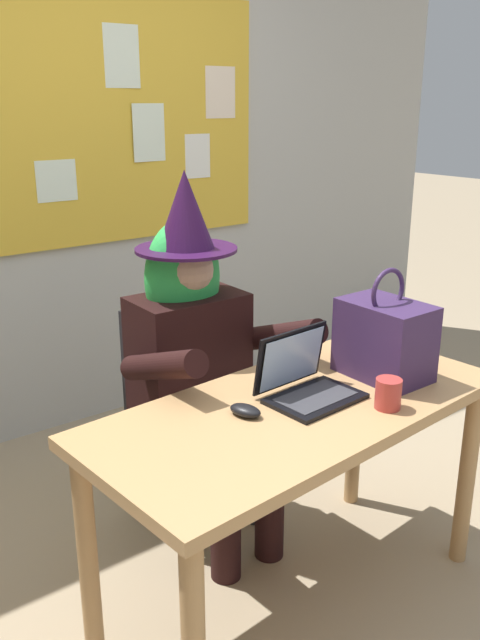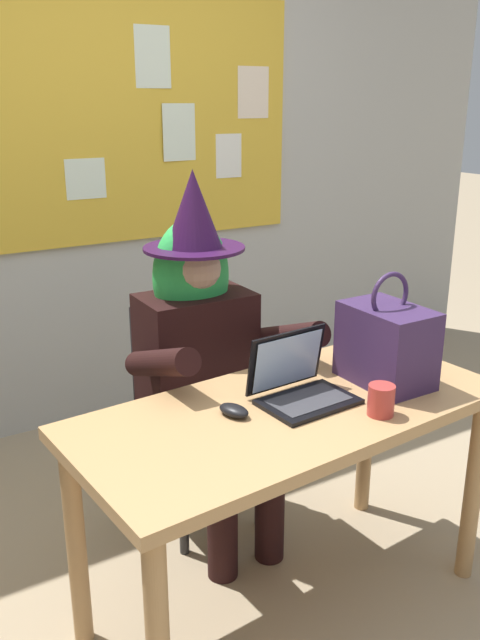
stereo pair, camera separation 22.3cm
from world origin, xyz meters
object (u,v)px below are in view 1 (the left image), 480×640
Objects in this scene: computer_mouse at (245,410)px; coffee_mug at (388,394)px; desk_main at (298,433)px; chair_at_desk at (182,404)px; person_costumed at (197,346)px; laptop at (306,382)px; handbag at (385,339)px.

coffee_mug is at bearing -47.31° from computer_mouse.
desk_main is 0.69m from chair_at_desk.
desk_main is at bearing -0.16° from chair_at_desk.
person_costumed is 0.55m from computer_mouse.
chair_at_desk is (-0.01, 0.68, -0.15)m from desk_main.
chair_at_desk is at bearing 90.42° from desk_main.
laptop is at bearing 6.89° from person_costumed.
coffee_mug is at bearing 12.13° from chair_at_desk.
laptop is at bearing 26.39° from desk_main.
desk_main is 1.60× the size of chair_at_desk.
chair_at_desk reaches higher than desk_main.
chair_at_desk reaches higher than coffee_mug.
computer_mouse is at bearing 174.66° from laptop.
desk_main is at bearing -157.05° from laptop.
laptop is 3.19× the size of coffee_mug.
coffee_mug is (0.14, -0.21, 0.00)m from laptop.
person_costumed reaches higher than laptop.
laptop reaches higher than computer_mouse.
computer_mouse is (-0.19, 0.03, 0.12)m from desk_main.
desk_main is 0.31m from coffee_mug.
person_costumed reaches higher than chair_at_desk.
handbag reaches higher than desk_main.
handbag is (0.38, -0.69, 0.39)m from chair_at_desk.
person_costumed is at bearing 123.70° from handbag.
computer_mouse is at bearing 175.55° from handbag.
chair_at_desk is 2.92× the size of laptop.
laptop is 0.26m from coffee_mug.
chair_at_desk is at bearing -179.12° from person_costumed.
desk_main is 13.57× the size of computer_mouse.
desk_main is 0.16m from laptop.
handbag is (0.32, -0.04, 0.09)m from laptop.
person_costumed is 0.69m from handbag.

